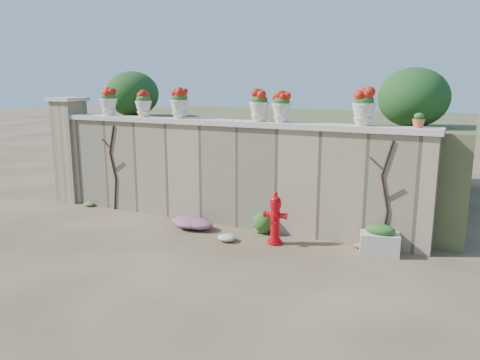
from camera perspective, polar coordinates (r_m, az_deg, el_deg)
The scene contains 21 objects.
ground at distance 8.25m, azimuth -8.13°, elevation -8.36°, with size 80.00×80.00×0.00m, color #483724.
stone_wall at distance 9.45m, azimuth -2.10°, elevation 0.66°, with size 8.00×0.40×2.00m, color #988365.
wall_cap at distance 9.31m, azimuth -2.15°, elevation 7.02°, with size 8.10×0.52×0.10m, color beige.
gate_pillar at distance 11.95m, azimuth -19.88°, elevation 3.56°, with size 0.72×0.72×2.48m.
raised_fill at distance 12.31m, azimuth 5.08°, elevation 3.23°, with size 9.00×6.00×2.00m, color #384C23.
back_shrub_left at distance 12.08m, azimuth -12.98°, elevation 10.20°, with size 1.30×1.30×1.10m, color #143814.
back_shrub_right at distance 9.39m, azimuth 20.40°, elevation 9.40°, with size 1.30×1.30×1.10m, color #143814.
vine_left at distance 10.81m, azimuth -15.20°, elevation 1.62°, with size 0.60×0.04×1.91m.
vine_right at distance 8.21m, azimuth 17.29°, elevation -1.65°, with size 0.60×0.04×1.91m.
fire_hydrant at distance 8.31m, azimuth 4.32°, elevation -4.62°, with size 0.41×0.29×0.95m.
planter_box at distance 8.20m, azimuth 16.66°, elevation -7.08°, with size 0.70×0.50×0.52m.
green_shrub at distance 9.01m, azimuth 2.41°, elevation -4.83°, with size 0.53×0.47×0.50m, color #1E5119.
magenta_clump at distance 9.29m, azimuth -5.93°, elevation -5.14°, with size 0.96×0.64×0.26m, color #B2239E.
white_flowers at distance 8.58m, azimuth -1.71°, elevation -6.87°, with size 0.44×0.35×0.16m, color white.
urn_pot_0 at distance 10.98m, azimuth -15.73°, elevation 9.15°, with size 0.39×0.39×0.61m.
urn_pot_1 at distance 10.35m, azimuth -11.68°, elevation 9.06°, with size 0.35×0.35×0.55m.
urn_pot_2 at distance 9.81m, azimuth -7.38°, elevation 9.23°, with size 0.39×0.39×0.61m.
urn_pot_3 at distance 8.93m, azimuth 2.35°, elevation 9.01°, with size 0.38×0.38×0.59m.
urn_pot_4 at distance 8.76m, azimuth 5.08°, elevation 8.84°, with size 0.36×0.36×0.57m.
urn_pot_5 at distance 8.32m, azimuth 14.83°, elevation 8.53°, with size 0.40×0.40×0.62m.
terracotta_pot at distance 8.19m, azimuth 20.94°, elevation 6.71°, with size 0.20×0.20×0.24m.
Camera 1 is at (4.46, -6.33, 2.83)m, focal length 35.00 mm.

